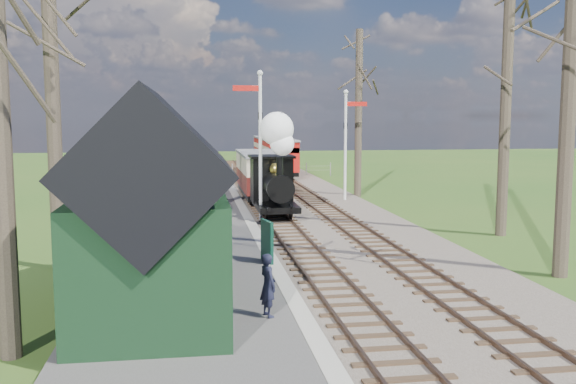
# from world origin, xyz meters

# --- Properties ---
(ground) EXTENTS (140.00, 140.00, 0.00)m
(ground) POSITION_xyz_m (0.00, 0.00, 0.00)
(ground) COLOR #2C561B
(ground) RESTS_ON ground
(distant_hills) EXTENTS (114.40, 48.00, 22.02)m
(distant_hills) POSITION_xyz_m (1.40, 64.38, -16.21)
(distant_hills) COLOR #385B23
(distant_hills) RESTS_ON ground
(ballast_bed) EXTENTS (8.00, 60.00, 0.10)m
(ballast_bed) POSITION_xyz_m (1.30, 22.00, 0.05)
(ballast_bed) COLOR brown
(ballast_bed) RESTS_ON ground
(track_near) EXTENTS (1.60, 60.00, 0.15)m
(track_near) POSITION_xyz_m (0.00, 22.00, 0.10)
(track_near) COLOR brown
(track_near) RESTS_ON ground
(track_far) EXTENTS (1.60, 60.00, 0.15)m
(track_far) POSITION_xyz_m (2.60, 22.00, 0.10)
(track_far) COLOR brown
(track_far) RESTS_ON ground
(platform) EXTENTS (5.00, 44.00, 0.20)m
(platform) POSITION_xyz_m (-3.50, 14.00, 0.10)
(platform) COLOR #474442
(platform) RESTS_ON ground
(coping_strip) EXTENTS (0.40, 44.00, 0.21)m
(coping_strip) POSITION_xyz_m (-1.20, 14.00, 0.10)
(coping_strip) COLOR #B2AD9E
(coping_strip) RESTS_ON ground
(station_shed) EXTENTS (3.25, 6.30, 4.78)m
(station_shed) POSITION_xyz_m (-4.30, 4.00, 2.27)
(station_shed) COLOR black
(station_shed) RESTS_ON platform
(semaphore_near) EXTENTS (1.22, 0.24, 6.22)m
(semaphore_near) POSITION_xyz_m (-0.77, 16.00, 3.62)
(semaphore_near) COLOR silver
(semaphore_near) RESTS_ON ground
(semaphore_far) EXTENTS (1.22, 0.24, 5.72)m
(semaphore_far) POSITION_xyz_m (4.37, 22.00, 3.35)
(semaphore_far) COLOR silver
(semaphore_far) RESTS_ON ground
(bare_trees) EXTENTS (15.51, 22.39, 12.00)m
(bare_trees) POSITION_xyz_m (1.33, 10.10, 5.21)
(bare_trees) COLOR #382D23
(bare_trees) RESTS_ON ground
(fence_line) EXTENTS (12.60, 0.08, 1.00)m
(fence_line) POSITION_xyz_m (0.30, 36.00, 0.55)
(fence_line) COLOR slate
(fence_line) RESTS_ON ground
(locomotive) EXTENTS (1.74, 4.07, 4.36)m
(locomotive) POSITION_xyz_m (-0.01, 16.84, 2.02)
(locomotive) COLOR black
(locomotive) RESTS_ON ground
(coach) EXTENTS (2.03, 6.97, 2.14)m
(coach) POSITION_xyz_m (0.00, 22.90, 1.48)
(coach) COLOR black
(coach) RESTS_ON ground
(red_carriage_a) EXTENTS (2.12, 5.25, 2.23)m
(red_carriage_a) POSITION_xyz_m (2.60, 34.37, 1.53)
(red_carriage_a) COLOR black
(red_carriage_a) RESTS_ON ground
(red_carriage_b) EXTENTS (2.12, 5.25, 2.23)m
(red_carriage_b) POSITION_xyz_m (2.60, 39.87, 1.53)
(red_carriage_b) COLOR black
(red_carriage_b) RESTS_ON ground
(sign_board) EXTENTS (0.28, 0.83, 1.21)m
(sign_board) POSITION_xyz_m (-1.36, 8.11, 0.81)
(sign_board) COLOR #0E4431
(sign_board) RESTS_ON platform
(bench) EXTENTS (0.64, 1.36, 0.75)m
(bench) POSITION_xyz_m (-2.90, 6.58, 0.55)
(bench) COLOR #3F2516
(bench) RESTS_ON platform
(person) EXTENTS (0.47, 0.57, 1.35)m
(person) POSITION_xyz_m (-1.93, 3.08, 0.87)
(person) COLOR black
(person) RESTS_ON platform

